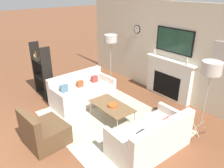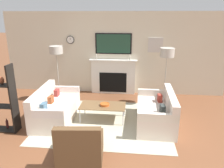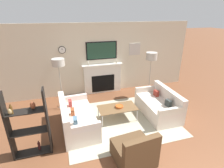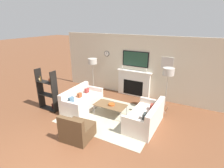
# 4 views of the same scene
# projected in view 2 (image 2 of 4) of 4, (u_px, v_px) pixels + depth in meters

# --- Properties ---
(fireplace_wall) EXTENTS (7.38, 0.28, 2.70)m
(fireplace_wall) POSITION_uv_depth(u_px,v_px,m) (114.00, 57.00, 7.30)
(fireplace_wall) COLOR beige
(fireplace_wall) RESTS_ON ground_plane
(area_rug) EXTENTS (3.19, 2.58, 0.01)m
(area_rug) POSITION_uv_depth(u_px,v_px,m) (105.00, 121.00, 5.54)
(area_rug) COLOR #AEA98F
(area_rug) RESTS_ON ground_plane
(couch_left) EXTENTS (0.95, 1.76, 0.81)m
(couch_left) POSITION_uv_depth(u_px,v_px,m) (55.00, 109.00, 5.58)
(couch_left) COLOR beige
(couch_left) RESTS_ON ground_plane
(couch_right) EXTENTS (0.89, 1.64, 0.82)m
(couch_right) POSITION_uv_depth(u_px,v_px,m) (157.00, 113.00, 5.33)
(couch_right) COLOR beige
(couch_right) RESTS_ON ground_plane
(armchair) EXTENTS (0.87, 0.85, 0.81)m
(armchair) POSITION_uv_depth(u_px,v_px,m) (81.00, 147.00, 3.99)
(armchair) COLOR #513923
(armchair) RESTS_ON ground_plane
(coffee_table) EXTENTS (1.15, 0.61, 0.40)m
(coffee_table) POSITION_uv_depth(u_px,v_px,m) (103.00, 106.00, 5.52)
(coffee_table) COLOR brown
(coffee_table) RESTS_ON ground_plane
(decorative_bowl) EXTENTS (0.24, 0.24, 0.06)m
(decorative_bowl) POSITION_uv_depth(u_px,v_px,m) (105.00, 104.00, 5.49)
(decorative_bowl) COLOR #BB531E
(decorative_bowl) RESTS_ON coffee_table
(floor_lamp_left) EXTENTS (0.39, 0.39, 1.72)m
(floor_lamp_left) POSITION_uv_depth(u_px,v_px,m) (56.00, 51.00, 6.44)
(floor_lamp_left) COLOR #9E998E
(floor_lamp_left) RESTS_ON ground_plane
(floor_lamp_right) EXTENTS (0.40, 0.40, 1.71)m
(floor_lamp_right) POSITION_uv_depth(u_px,v_px,m) (167.00, 53.00, 6.13)
(floor_lamp_right) COLOR #9E998E
(floor_lamp_right) RESTS_ON ground_plane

